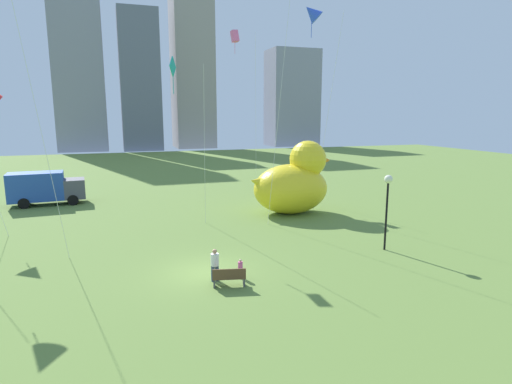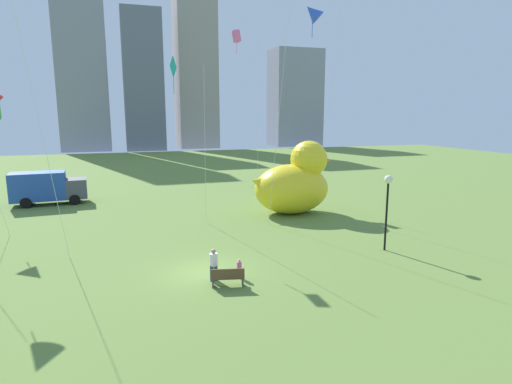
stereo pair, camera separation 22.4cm
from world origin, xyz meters
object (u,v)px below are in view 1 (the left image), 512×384
object	(u,v)px
kite_blue	(312,13)
lamppost	(388,192)
kite_teal	(175,74)
box_truck	(45,188)
kite_pink	(235,37)
park_bench	(229,277)
person_child	(240,268)
person_adult	(215,263)
giant_inflatable_duck	(294,183)

from	to	relation	value
kite_blue	lamppost	bearing A→B (deg)	-84.91
lamppost	kite_teal	world-z (taller)	kite_teal
box_truck	kite_teal	distance (m)	17.83
kite_pink	kite_blue	bearing A→B (deg)	-83.42
park_bench	person_child	size ratio (longest dim) A/B	1.68
person_child	park_bench	bearing A→B (deg)	-132.33
person_adult	kite_pink	distance (m)	29.40
park_bench	lamppost	bearing A→B (deg)	13.03
lamppost	kite_teal	xyz separation A→B (m)	(-10.63, 7.84, 6.84)
kite_blue	kite_pink	distance (m)	14.24
giant_inflatable_duck	kite_blue	distance (m)	12.45
park_bench	box_truck	distance (m)	24.54
kite_blue	kite_pink	xyz separation A→B (m)	(-1.63, 14.14, 0.53)
person_child	lamppost	bearing A→B (deg)	8.90
giant_inflatable_duck	box_truck	bearing A→B (deg)	153.27
person_adult	giant_inflatable_duck	world-z (taller)	giant_inflatable_duck
giant_inflatable_duck	box_truck	size ratio (longest dim) A/B	1.11
person_child	box_truck	distance (m)	24.11
giant_inflatable_duck	park_bench	bearing A→B (deg)	-124.53
person_child	box_truck	xyz separation A→B (m)	(-11.27, 21.30, 0.93)
box_truck	kite_pink	bearing A→B (deg)	9.56
kite_teal	person_child	bearing A→B (deg)	-80.99
lamppost	box_truck	bearing A→B (deg)	135.81
park_bench	lamppost	size ratio (longest dim) A/B	0.36
park_bench	kite_teal	bearing A→B (deg)	93.83
person_child	kite_pink	world-z (taller)	kite_pink
park_bench	kite_blue	world-z (taller)	kite_blue
giant_inflatable_duck	kite_teal	size ratio (longest dim) A/B	0.61
park_bench	kite_blue	size ratio (longest dim) A/B	0.10
lamppost	person_child	bearing A→B (deg)	-171.10
lamppost	kite_teal	size ratio (longest dim) A/B	0.39
park_bench	person_adult	xyz separation A→B (m)	(-0.45, 0.88, 0.39)
person_adult	kite_blue	bearing A→B (deg)	46.62
person_adult	giant_inflatable_duck	distance (m)	14.86
person_child	giant_inflatable_duck	world-z (taller)	giant_inflatable_duck
person_adult	kite_blue	size ratio (longest dim) A/B	0.10
giant_inflatable_duck	lamppost	xyz separation A→B (m)	(1.32, -10.24, 0.96)
park_bench	kite_blue	distance (m)	20.28
kite_blue	park_bench	bearing A→B (deg)	-129.65
kite_blue	kite_teal	bearing A→B (deg)	-174.67
giant_inflatable_duck	box_truck	world-z (taller)	giant_inflatable_duck
lamppost	kite_blue	world-z (taller)	kite_blue
person_child	lamppost	size ratio (longest dim) A/B	0.21
person_child	kite_blue	size ratio (longest dim) A/B	0.06
lamppost	box_truck	world-z (taller)	lamppost
kite_pink	person_child	bearing A→B (deg)	-105.50
park_bench	kite_teal	distance (m)	14.10
box_truck	kite_pink	size ratio (longest dim) A/B	0.39
kite_teal	kite_pink	world-z (taller)	kite_pink
park_bench	lamppost	world-z (taller)	lamppost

